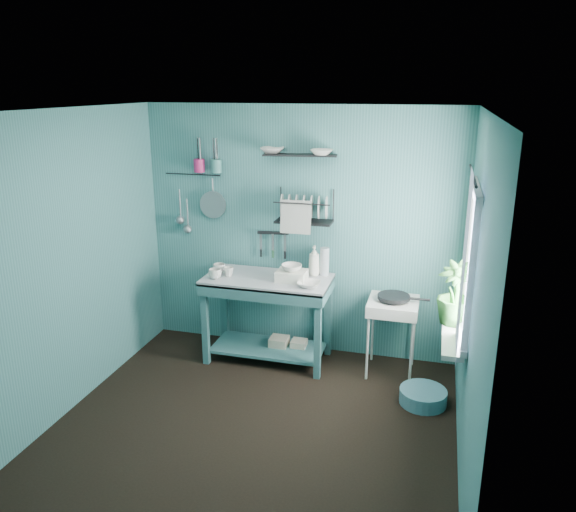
% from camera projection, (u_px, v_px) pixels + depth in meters
% --- Properties ---
extents(floor, '(3.20, 3.20, 0.00)m').
position_uv_depth(floor, '(255.00, 424.00, 4.61)').
color(floor, black).
rests_on(floor, ground).
extents(ceiling, '(3.20, 3.20, 0.00)m').
position_uv_depth(ceiling, '(249.00, 111.00, 3.87)').
color(ceiling, silver).
rests_on(ceiling, ground).
extents(wall_back, '(3.20, 0.00, 3.20)m').
position_uv_depth(wall_back, '(300.00, 233.00, 5.62)').
color(wall_back, '#376E70').
rests_on(wall_back, ground).
extents(wall_front, '(3.20, 0.00, 3.20)m').
position_uv_depth(wall_front, '(157.00, 376.00, 2.86)').
color(wall_front, '#376E70').
rests_on(wall_front, ground).
extents(wall_left, '(0.00, 3.00, 3.00)m').
position_uv_depth(wall_left, '(69.00, 264.00, 4.64)').
color(wall_left, '#376E70').
rests_on(wall_left, ground).
extents(wall_right, '(0.00, 3.00, 3.00)m').
position_uv_depth(wall_right, '(474.00, 302.00, 3.84)').
color(wall_right, '#376E70').
rests_on(wall_right, ground).
extents(work_counter, '(1.27, 0.70, 0.87)m').
position_uv_depth(work_counter, '(268.00, 319.00, 5.59)').
color(work_counter, '#2E5E62').
rests_on(work_counter, floor).
extents(mug_left, '(0.12, 0.12, 0.10)m').
position_uv_depth(mug_left, '(215.00, 274.00, 5.42)').
color(mug_left, silver).
rests_on(mug_left, work_counter).
extents(mug_mid, '(0.14, 0.14, 0.09)m').
position_uv_depth(mug_mid, '(229.00, 272.00, 5.49)').
color(mug_mid, silver).
rests_on(mug_mid, work_counter).
extents(mug_right, '(0.17, 0.17, 0.10)m').
position_uv_depth(mug_right, '(219.00, 269.00, 5.58)').
color(mug_right, silver).
rests_on(mug_right, work_counter).
extents(wash_tub, '(0.28, 0.22, 0.10)m').
position_uv_depth(wash_tub, '(292.00, 276.00, 5.37)').
color(wash_tub, silver).
rests_on(wash_tub, work_counter).
extents(tub_bowl, '(0.20, 0.19, 0.06)m').
position_uv_depth(tub_bowl, '(292.00, 268.00, 5.34)').
color(tub_bowl, silver).
rests_on(tub_bowl, wash_tub).
extents(soap_bottle, '(0.11, 0.12, 0.30)m').
position_uv_depth(soap_bottle, '(314.00, 260.00, 5.50)').
color(soap_bottle, silver).
rests_on(soap_bottle, work_counter).
extents(water_bottle, '(0.09, 0.09, 0.28)m').
position_uv_depth(water_bottle, '(325.00, 262.00, 5.49)').
color(water_bottle, '#A5B0B8').
rests_on(water_bottle, work_counter).
extents(counter_bowl, '(0.22, 0.22, 0.05)m').
position_uv_depth(counter_bowl, '(309.00, 284.00, 5.20)').
color(counter_bowl, silver).
rests_on(counter_bowl, work_counter).
extents(hotplate_stand, '(0.53, 0.53, 0.74)m').
position_uv_depth(hotplate_stand, '(391.00, 337.00, 5.35)').
color(hotplate_stand, beige).
rests_on(hotplate_stand, floor).
extents(frying_pan, '(0.30, 0.30, 0.03)m').
position_uv_depth(frying_pan, '(394.00, 297.00, 5.23)').
color(frying_pan, black).
rests_on(frying_pan, hotplate_stand).
extents(knife_strip, '(0.32, 0.06, 0.03)m').
position_uv_depth(knife_strip, '(273.00, 233.00, 5.67)').
color(knife_strip, black).
rests_on(knife_strip, wall_back).
extents(dish_rack, '(0.57, 0.28, 0.32)m').
position_uv_depth(dish_rack, '(304.00, 206.00, 5.40)').
color(dish_rack, black).
rests_on(dish_rack, wall_back).
extents(upper_shelf, '(0.72, 0.28, 0.01)m').
position_uv_depth(upper_shelf, '(300.00, 155.00, 5.30)').
color(upper_shelf, black).
rests_on(upper_shelf, wall_back).
extents(shelf_bowl_left, '(0.25, 0.25, 0.06)m').
position_uv_depth(shelf_bowl_left, '(272.00, 147.00, 5.35)').
color(shelf_bowl_left, silver).
rests_on(shelf_bowl_left, upper_shelf).
extents(shelf_bowl_right, '(0.21, 0.21, 0.05)m').
position_uv_depth(shelf_bowl_right, '(322.00, 151.00, 5.23)').
color(shelf_bowl_right, silver).
rests_on(shelf_bowl_right, upper_shelf).
extents(utensil_cup_magenta, '(0.11, 0.11, 0.13)m').
position_uv_depth(utensil_cup_magenta, '(199.00, 166.00, 5.62)').
color(utensil_cup_magenta, '#B6215F').
rests_on(utensil_cup_magenta, wall_back).
extents(utensil_cup_teal, '(0.11, 0.11, 0.13)m').
position_uv_depth(utensil_cup_teal, '(216.00, 166.00, 5.57)').
color(utensil_cup_teal, '#3C7D78').
rests_on(utensil_cup_teal, wall_back).
extents(colander, '(0.28, 0.03, 0.28)m').
position_uv_depth(colander, '(213.00, 205.00, 5.74)').
color(colander, gray).
rests_on(colander, wall_back).
extents(ladle_outer, '(0.01, 0.01, 0.30)m').
position_uv_depth(ladle_outer, '(180.00, 204.00, 5.84)').
color(ladle_outer, gray).
rests_on(ladle_outer, wall_back).
extents(ladle_inner, '(0.01, 0.01, 0.30)m').
position_uv_depth(ladle_inner, '(187.00, 213.00, 5.85)').
color(ladle_inner, gray).
rests_on(ladle_inner, wall_back).
extents(hook_rail, '(0.60, 0.01, 0.01)m').
position_uv_depth(hook_rail, '(193.00, 174.00, 5.72)').
color(hook_rail, black).
rests_on(hook_rail, wall_back).
extents(window_glass, '(0.00, 1.10, 1.10)m').
position_uv_depth(window_glass, '(471.00, 261.00, 4.21)').
color(window_glass, white).
rests_on(window_glass, wall_right).
extents(windowsill, '(0.16, 0.95, 0.04)m').
position_uv_depth(windowsill, '(452.00, 332.00, 4.41)').
color(windowsill, beige).
rests_on(windowsill, wall_right).
extents(curtain, '(0.00, 1.35, 1.35)m').
position_uv_depth(curtain, '(463.00, 266.00, 3.94)').
color(curtain, white).
rests_on(curtain, wall_right).
extents(curtain_rod, '(0.02, 1.05, 0.02)m').
position_uv_depth(curtain_rod, '(473.00, 175.00, 4.03)').
color(curtain_rod, black).
rests_on(curtain_rod, wall_right).
extents(potted_plant, '(0.38, 0.38, 0.51)m').
position_uv_depth(potted_plant, '(455.00, 293.00, 4.45)').
color(potted_plant, '#2A6528').
rests_on(potted_plant, windowsill).
extents(storage_tin_large, '(0.18, 0.18, 0.22)m').
position_uv_depth(storage_tin_large, '(279.00, 347.00, 5.71)').
color(storage_tin_large, tan).
rests_on(storage_tin_large, floor).
extents(storage_tin_small, '(0.15, 0.15, 0.20)m').
position_uv_depth(storage_tin_small, '(299.00, 349.00, 5.69)').
color(storage_tin_small, tan).
rests_on(storage_tin_small, floor).
extents(floor_basin, '(0.41, 0.41, 0.13)m').
position_uv_depth(floor_basin, '(423.00, 396.00, 4.89)').
color(floor_basin, teal).
rests_on(floor_basin, floor).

